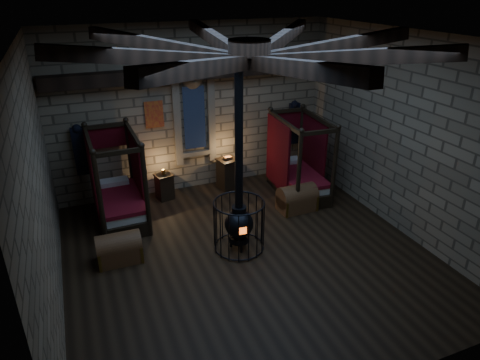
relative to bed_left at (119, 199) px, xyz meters
name	(u,v)px	position (x,y,z in m)	size (l,w,h in m)	color
room	(247,65)	(2.15, -2.38, 3.24)	(7.02, 7.02, 4.29)	black
bed_left	(119,199)	(0.00, 0.00, 0.00)	(1.06, 1.97, 2.04)	black
bed_right	(297,175)	(4.44, -0.37, -0.01)	(1.16, 2.00, 2.02)	black
trunk_left	(119,249)	(-0.26, -1.71, -0.23)	(0.86, 0.55, 0.62)	brown
trunk_right	(297,199)	(3.98, -1.19, -0.21)	(0.91, 0.59, 0.65)	brown
nightstand_left	(165,186)	(1.18, 0.59, -0.16)	(0.49, 0.47, 0.81)	black
nightstand_right	(228,173)	(2.88, 0.57, -0.09)	(0.59, 0.58, 0.89)	black
stove	(239,221)	(2.08, -2.19, 0.13)	(1.04, 1.04, 4.05)	black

